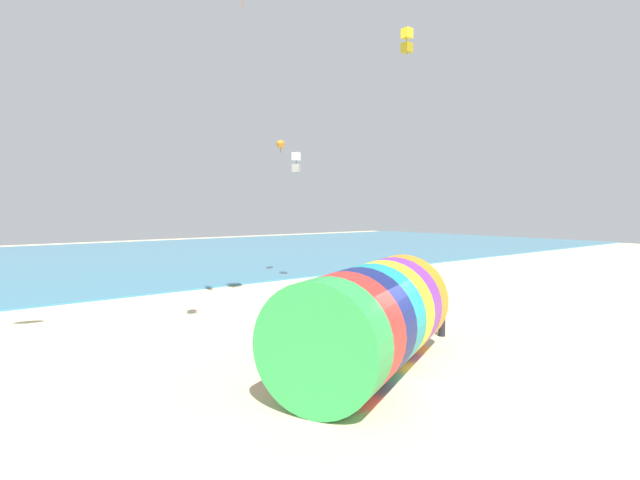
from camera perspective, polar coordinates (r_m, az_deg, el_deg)
ground_plane at (r=12.88m, az=7.10°, el=-16.17°), size 120.00×120.00×0.00m
sea at (r=45.65m, az=-27.89°, el=-2.19°), size 120.00×40.00×0.10m
giant_inflatable_tube at (r=13.33m, az=5.55°, el=-9.02°), size 7.18×5.41×2.88m
kite_handler at (r=17.65m, az=13.77°, el=-8.05°), size 0.42×0.38×1.60m
kite_yellow_box at (r=25.35m, az=9.90°, el=21.53°), size 0.41×0.41×1.17m
kite_orange_parafoil at (r=30.11m, az=-4.52°, el=10.85°), size 1.39×1.50×0.78m
kite_white_box at (r=27.92m, az=-2.73°, el=8.86°), size 0.56×0.56×1.14m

